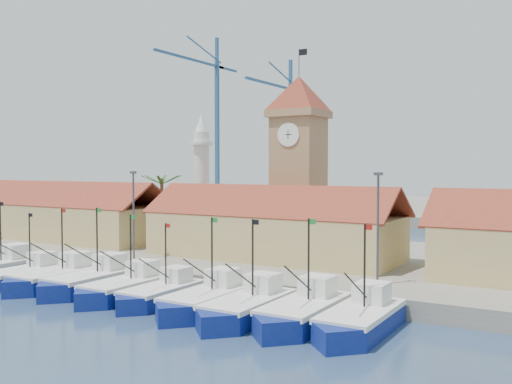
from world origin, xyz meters
The scene contains 20 objects.
ground centered at (0.00, 0.00, 0.00)m, with size 400.00×400.00×0.00m, color navy.
quay centered at (0.00, 24.00, 0.75)m, with size 140.00×32.00×1.50m, color gray.
terminal centered at (0.00, 110.00, 1.00)m, with size 240.00×80.00×2.00m, color gray.
boat_1 centered at (-17.02, 2.39, 0.72)m, with size 3.37×9.24×6.99m.
boat_2 centered at (-13.06, 2.77, 0.78)m, with size 3.66×10.02×7.58m.
boat_3 centered at (-9.09, 3.22, 0.80)m, with size 3.74×10.26×7.76m.
boat_4 centered at (-4.64, 2.79, 0.76)m, with size 3.55×9.72×7.36m.
boat_5 centered at (-0.91, 2.92, 0.70)m, with size 3.27×8.96×6.78m.
boat_6 centered at (3.77, 2.65, 0.78)m, with size 3.63×9.93×7.51m.
boat_7 centered at (7.60, 2.33, 0.78)m, with size 3.65×10.01×7.57m.
boat_8 centered at (11.69, 3.09, 0.80)m, with size 3.75×10.27×7.77m.
boat_9 centered at (15.74, 3.26, 0.78)m, with size 3.65×9.99×7.56m.
hall_left centered at (-32.00, 20.00, 3.99)m, with size 31.20×10.13×7.61m.
hall_center centered at (0.00, 20.00, 3.99)m, with size 27.04×10.13×7.61m.
clock_tower centered at (0.00, 26.00, 11.96)m, with size 5.80×5.80×22.70m.
minaret centered at (-15.00, 28.00, 9.73)m, with size 3.00×3.00×16.30m.
palm_tree centered at (-20.00, 26.00, 6.25)m, with size 5.60×5.03×8.39m.
lamp_posts centered at (0.50, 12.00, 6.48)m, with size 80.70×0.25×9.03m.
crane_blue_far centered at (-63.51, 100.08, 27.60)m, with size 1.00×36.83×45.51m.
crane_blue_near centered at (-43.22, 106.38, 23.35)m, with size 1.00×33.37×38.38m.
Camera 1 is at (28.73, -31.93, 10.90)m, focal length 40.00 mm.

